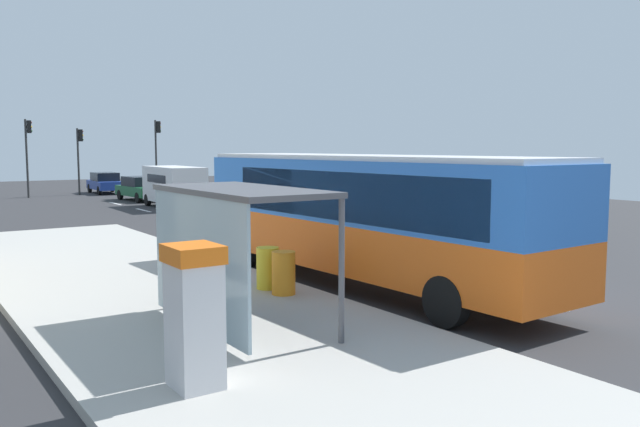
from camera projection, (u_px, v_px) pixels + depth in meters
ground_plane at (220, 231)px, 26.61m from camera, size 56.00×92.00×0.04m
sidewalk_platform at (189, 312)px, 13.14m from camera, size 6.20×30.00×0.18m
lane_stripe_seg_1 at (525, 301)px, 14.40m from camera, size 0.16×2.20×0.01m
lane_stripe_seg_2 at (381, 267)px, 18.51m from camera, size 0.16×2.20×0.01m
lane_stripe_seg_3 at (289, 245)px, 22.63m from camera, size 0.16×2.20×0.01m
lane_stripe_seg_4 at (226, 230)px, 26.74m from camera, size 0.16×2.20×0.01m
lane_stripe_seg_5 at (179, 219)px, 30.86m from camera, size 0.16×2.20×0.01m
lane_stripe_seg_6 at (143, 210)px, 34.97m from camera, size 0.16×2.20×0.01m
lane_stripe_seg_7 at (115, 204)px, 39.09m from camera, size 0.16×2.20×0.01m
bus at (365, 212)px, 15.80m from camera, size 2.90×11.09×3.21m
white_van at (174, 184)px, 36.33m from camera, size 2.20×5.27×2.30m
sedan_near at (105, 183)px, 47.68m from camera, size 1.99×4.47×1.52m
sedan_far at (141, 188)px, 41.28m from camera, size 2.05×4.49×1.52m
ticket_machine at (194, 315)px, 8.70m from camera, size 0.66×0.76×1.94m
recycling_bin_orange at (284, 273)px, 14.28m from camera, size 0.52×0.52×0.95m
recycling_bin_yellow at (268, 268)px, 14.85m from camera, size 0.52×0.52×0.95m
traffic_light_near_side at (157, 145)px, 47.40m from camera, size 0.49×0.28×5.33m
traffic_light_far_side at (28, 146)px, 43.26m from camera, size 0.49×0.28×5.23m
traffic_light_median at (79, 150)px, 45.91m from camera, size 0.49×0.28×4.70m
bus_shelter at (225, 221)px, 11.49m from camera, size 1.80×4.00×2.50m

